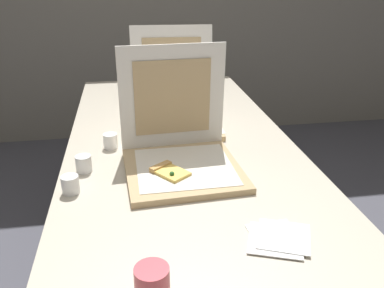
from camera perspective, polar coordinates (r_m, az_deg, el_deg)
name	(u,v)px	position (r m, az deg, el deg)	size (l,w,h in m)	color
table	(181,154)	(1.65, -1.53, -1.38)	(0.89, 2.02, 0.73)	#BCB29E
pizza_box_front	(180,153)	(1.41, -1.65, -1.23)	(0.41, 0.41, 0.41)	tan
pizza_box_middle	(175,110)	(1.83, -2.37, 4.75)	(0.41, 0.49, 0.40)	tan
cup_white_mid	(110,141)	(1.61, -11.34, 0.42)	(0.05, 0.05, 0.06)	white
cup_white_near_center	(84,164)	(1.45, -14.91, -2.68)	(0.05, 0.05, 0.06)	white
cup_white_near_left	(70,185)	(1.32, -16.65, -5.45)	(0.05, 0.05, 0.06)	white
cup_printed_front	(152,287)	(0.89, -5.56, -19.32)	(0.07, 0.07, 0.10)	#D14C56
napkin_pile	(278,237)	(1.11, 11.94, -12.65)	(0.20, 0.18, 0.01)	white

